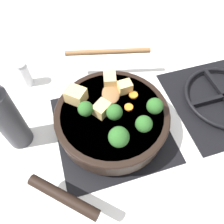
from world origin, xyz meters
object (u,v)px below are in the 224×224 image
Objects in this scene: pepper_mill at (7,118)px; salt_shaker at (25,74)px; skillet_pan at (112,118)px; wooden_spoon at (109,67)px.

pepper_mill is 0.22m from salt_shaker.
skillet_pan is at bearing 79.54° from pepper_mill.
skillet_pan is 1.47× the size of wooden_spoon.
wooden_spoon reaches higher than salt_shaker.
skillet_pan is at bearing -14.09° from wooden_spoon.
pepper_mill is at bearing -100.46° from skillet_pan.
wooden_spoon reaches higher than skillet_pan.
wooden_spoon is 0.27m from salt_shaker.
pepper_mill reaches higher than wooden_spoon.
pepper_mill reaches higher than skillet_pan.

